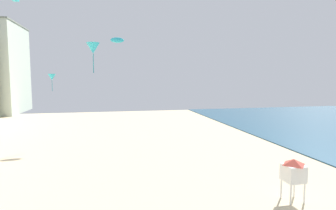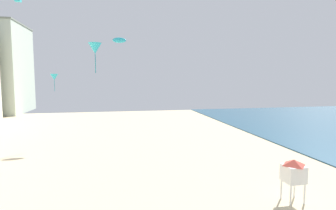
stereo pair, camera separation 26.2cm
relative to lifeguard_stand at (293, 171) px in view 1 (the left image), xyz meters
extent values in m
cylinder|color=white|center=(-0.45, -0.45, -1.24)|extent=(0.10, 0.10, 1.20)
cylinder|color=white|center=(0.45, -0.45, -1.24)|extent=(0.10, 0.10, 1.20)
cylinder|color=white|center=(-0.45, 0.45, -1.24)|extent=(0.10, 0.10, 1.20)
cylinder|color=white|center=(0.45, 0.45, -1.24)|extent=(0.10, 0.10, 1.20)
cube|color=white|center=(0.00, 0.00, -0.14)|extent=(1.10, 1.10, 1.00)
pyramid|color=#D14C3D|center=(0.00, 0.00, 0.54)|extent=(1.10, 1.10, 0.35)
cone|color=#2DB7CC|center=(-17.36, 21.34, 5.65)|extent=(0.92, 0.92, 0.75)
cylinder|color=teal|center=(-17.36, 21.34, 4.60)|extent=(0.05, 0.05, 1.34)
cone|color=#2DB7CC|center=(-12.49, 21.58, 9.21)|extent=(1.64, 1.64, 1.34)
cylinder|color=teal|center=(-12.49, 21.58, 7.34)|extent=(0.09, 0.09, 2.39)
ellipsoid|color=#2DB7CC|center=(-9.46, 23.36, 10.52)|extent=(1.78, 0.49, 0.69)
camera|label=1|loc=(-10.55, -13.75, 5.43)|focal=29.08mm
camera|label=2|loc=(-10.29, -13.81, 5.43)|focal=29.08mm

